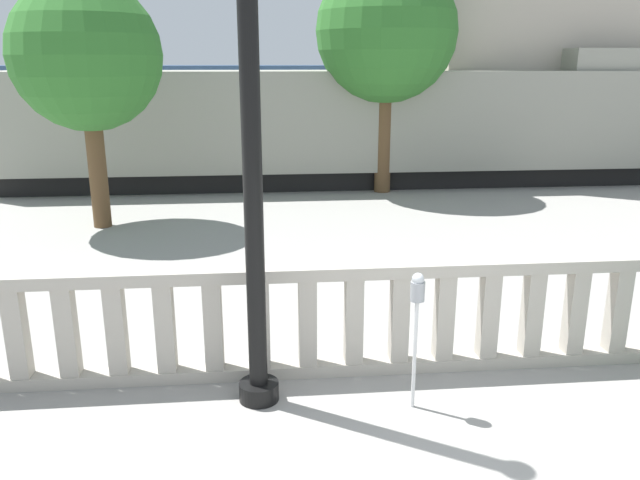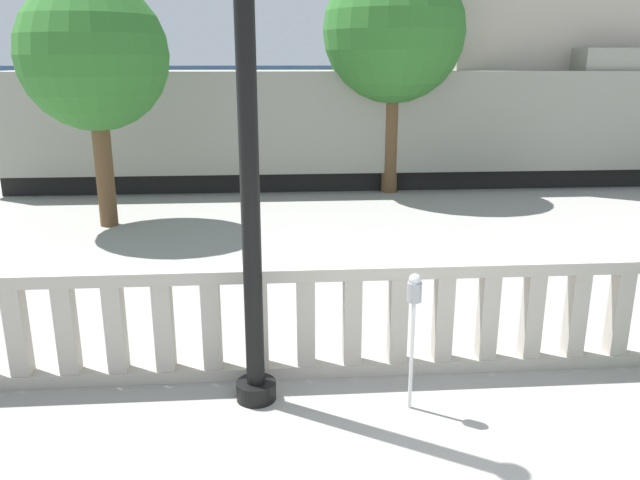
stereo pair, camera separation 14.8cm
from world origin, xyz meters
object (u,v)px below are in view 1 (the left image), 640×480
at_px(parking_meter, 417,304).
at_px(tree_left, 386,32).
at_px(train_near, 338,124).
at_px(tree_right, 86,57).
at_px(train_far, 197,101).
at_px(lamppost, 252,175).

height_order(parking_meter, tree_left, tree_left).
relative_size(train_near, tree_right, 3.64).
bearing_deg(train_far, parking_meter, -79.64).
relative_size(parking_meter, tree_left, 0.24).
distance_m(train_near, tree_right, 7.58).
height_order(lamppost, train_near, lamppost).
height_order(train_near, tree_right, tree_right).
xyz_separation_m(parking_meter, tree_left, (1.82, 11.09, 3.05)).
bearing_deg(train_near, tree_right, -141.53).
relative_size(parking_meter, train_far, 0.07).
xyz_separation_m(train_near, tree_left, (1.06, -1.41, 2.49)).
relative_size(lamppost, tree_left, 0.85).
bearing_deg(lamppost, tree_right, 113.98).
height_order(train_far, tree_left, tree_left).
relative_size(lamppost, train_far, 0.23).
height_order(parking_meter, tree_right, tree_right).
xyz_separation_m(train_far, tree_right, (-0.71, -15.49, 1.83)).
relative_size(parking_meter, tree_right, 0.29).
bearing_deg(parking_meter, tree_right, 122.21).
bearing_deg(lamppost, train_far, 96.61).
xyz_separation_m(lamppost, parking_meter, (1.60, -0.30, -1.28)).
bearing_deg(parking_meter, lamppost, 169.44).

